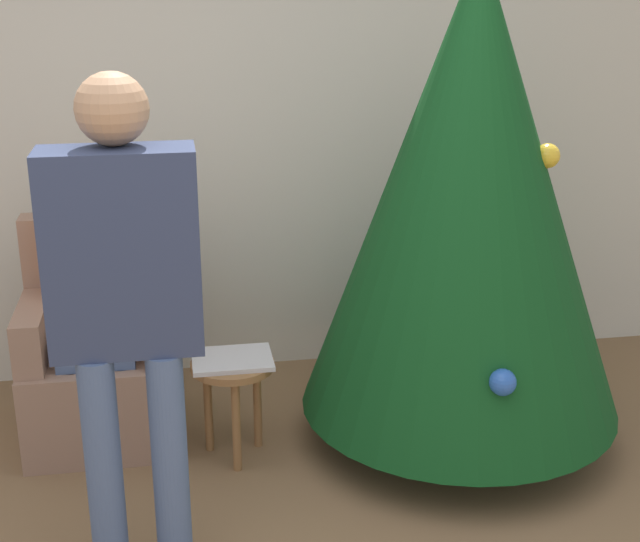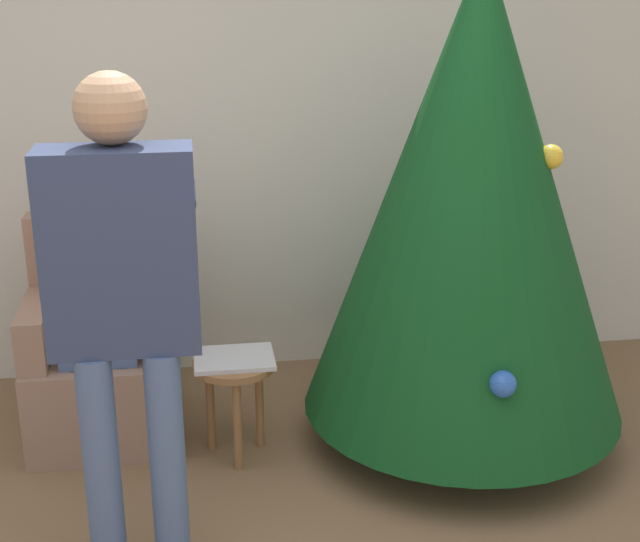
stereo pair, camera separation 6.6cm
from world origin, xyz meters
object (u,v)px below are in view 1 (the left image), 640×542
(person_seated, at_px, (95,291))
(person_standing, at_px, (125,289))
(christmas_tree, at_px, (469,191))
(side_stool, at_px, (233,379))
(armchair, at_px, (102,359))

(person_seated, xyz_separation_m, person_standing, (0.19, -1.00, 0.36))
(christmas_tree, xyz_separation_m, person_standing, (-1.36, -0.69, -0.09))
(person_standing, bearing_deg, person_seated, 100.58)
(side_stool, bearing_deg, person_standing, -118.32)
(armchair, xyz_separation_m, person_standing, (0.19, -1.02, 0.69))
(person_seated, relative_size, person_standing, 0.73)
(person_seated, bearing_deg, side_stool, -29.03)
(armchair, bearing_deg, christmas_tree, -12.31)
(person_seated, bearing_deg, person_standing, -79.42)
(person_seated, height_order, side_stool, person_seated)
(person_standing, xyz_separation_m, side_stool, (0.37, 0.69, -0.68))
(armchair, height_order, person_standing, person_standing)
(christmas_tree, height_order, person_standing, christmas_tree)
(christmas_tree, relative_size, person_standing, 1.22)
(armchair, relative_size, person_standing, 0.56)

